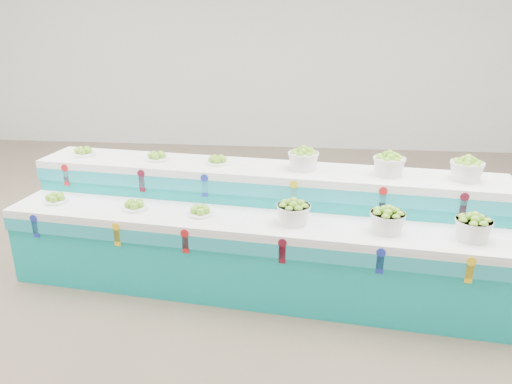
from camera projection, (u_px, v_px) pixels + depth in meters
The scene contains 15 objects.
ground at pixel (177, 279), 4.63m from camera, with size 10.00×10.00×0.00m, color brown.
back_wall at pixel (243, 35), 8.62m from camera, with size 10.00×10.00×0.00m, color silver.
display_stand at pixel (256, 229), 4.47m from camera, with size 4.37×1.12×1.02m, color #0FA3A2, non-canonical shape.
plate_lower_left at pixel (55, 198), 4.51m from camera, with size 0.22×0.22×0.09m, color white.
plate_lower_mid at pixel (134, 204), 4.35m from camera, with size 0.22×0.22×0.09m, color white.
plate_lower_right at pixel (200, 210), 4.22m from camera, with size 0.22×0.22×0.09m, color white.
basket_lower_left at pixel (293, 212), 4.04m from camera, with size 0.28×0.28×0.20m, color silver, non-canonical shape.
basket_lower_mid at pixel (387, 220), 3.88m from camera, with size 0.28×0.28×0.20m, color silver, non-canonical shape.
basket_lower_right at pixel (473, 227), 3.75m from camera, with size 0.28×0.28×0.20m, color silver, non-canonical shape.
plate_upper_left at pixel (83, 151), 4.90m from camera, with size 0.22×0.22×0.09m, color white.
plate_upper_mid at pixel (157, 156), 4.74m from camera, with size 0.22×0.22×0.09m, color white.
plate_upper_right at pixel (218, 159), 4.62m from camera, with size 0.22×0.22×0.09m, color white.
basket_upper_left at pixel (303, 159), 4.43m from camera, with size 0.28×0.28×0.20m, color silver, non-canonical shape.
basket_upper_mid at pixel (389, 164), 4.27m from camera, with size 0.28×0.28×0.20m, color silver, non-canonical shape.
basket_upper_right at pixel (467, 169), 4.14m from camera, with size 0.28×0.28×0.20m, color silver, non-canonical shape.
Camera 1 is at (1.15, -3.97, 2.35)m, focal length 34.54 mm.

